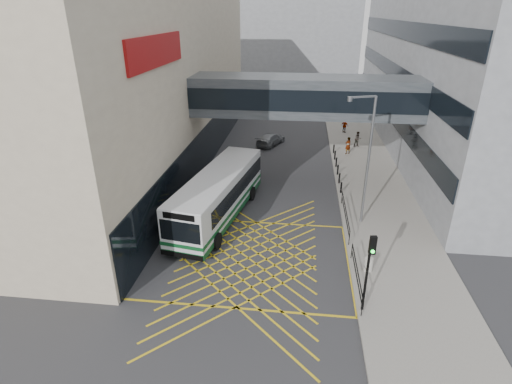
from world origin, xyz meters
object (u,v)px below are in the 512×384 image
(pedestrian_c, at_px, (345,126))
(pedestrian_a, at_px, (348,146))
(car_dark, at_px, (234,174))
(litter_bin, at_px, (369,264))
(pedestrian_b, at_px, (358,139))
(car_silver, at_px, (271,139))
(car_white, at_px, (189,220))
(traffic_light, at_px, (369,263))
(street_lamp, at_px, (366,154))
(bus, at_px, (219,194))

(pedestrian_c, bearing_deg, pedestrian_a, 121.11)
(car_dark, xyz_separation_m, litter_bin, (9.78, -12.43, -0.08))
(litter_bin, xyz_separation_m, pedestrian_b, (1.96, 23.18, 0.41))
(car_dark, distance_m, pedestrian_c, 19.40)
(litter_bin, height_order, pedestrian_c, pedestrian_c)
(pedestrian_a, bearing_deg, car_silver, -46.93)
(car_white, height_order, pedestrian_b, pedestrian_b)
(traffic_light, height_order, pedestrian_c, traffic_light)
(car_dark, distance_m, street_lamp, 12.72)
(car_silver, height_order, traffic_light, traffic_light)
(bus, distance_m, litter_bin, 11.39)
(bus, distance_m, car_silver, 17.64)
(pedestrian_a, bearing_deg, pedestrian_b, -145.54)
(car_white, relative_size, car_silver, 0.97)
(litter_bin, bearing_deg, pedestrian_b, 85.17)
(bus, relative_size, pedestrian_b, 7.58)
(bus, relative_size, street_lamp, 1.41)
(bus, height_order, street_lamp, street_lamp)
(car_white, height_order, pedestrian_c, pedestrian_c)
(bus, height_order, pedestrian_a, bus)
(car_dark, bearing_deg, traffic_light, 122.96)
(pedestrian_a, bearing_deg, car_dark, 8.85)
(car_silver, xyz_separation_m, pedestrian_b, (9.47, -0.04, 0.29))
(litter_bin, bearing_deg, pedestrian_c, 87.99)
(car_white, height_order, traffic_light, traffic_light)
(car_dark, relative_size, pedestrian_b, 2.55)
(car_white, distance_m, pedestrian_c, 27.73)
(street_lamp, distance_m, pedestrian_a, 15.33)
(street_lamp, bearing_deg, pedestrian_a, 66.93)
(car_white, height_order, car_dark, car_white)
(bus, distance_m, pedestrian_b, 21.00)
(bus, xyz_separation_m, pedestrian_a, (10.42, 14.83, -0.77))
(car_dark, bearing_deg, pedestrian_b, -134.29)
(car_white, bearing_deg, litter_bin, 156.72)
(car_white, xyz_separation_m, litter_bin, (11.48, -3.79, -0.11))
(traffic_light, xyz_separation_m, litter_bin, (0.71, 3.46, -2.41))
(bus, xyz_separation_m, pedestrian_b, (11.70, 17.42, -0.84))
(car_white, distance_m, litter_bin, 12.09)
(street_lamp, distance_m, pedestrian_b, 17.93)
(bus, xyz_separation_m, car_white, (-1.74, -1.97, -1.14))
(pedestrian_b, height_order, pedestrian_c, pedestrian_b)
(traffic_light, relative_size, street_lamp, 0.49)
(car_dark, bearing_deg, pedestrian_c, -120.54)
(car_dark, xyz_separation_m, pedestrian_a, (10.46, 8.17, 0.39))
(street_lamp, xyz_separation_m, pedestrian_c, (0.88, 22.71, -4.19))
(litter_bin, height_order, pedestrian_b, pedestrian_b)
(bus, distance_m, traffic_light, 12.96)
(bus, xyz_separation_m, car_dark, (-0.04, 6.67, -1.17))
(traffic_light, distance_m, litter_bin, 4.28)
(car_white, relative_size, pedestrian_a, 2.41)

